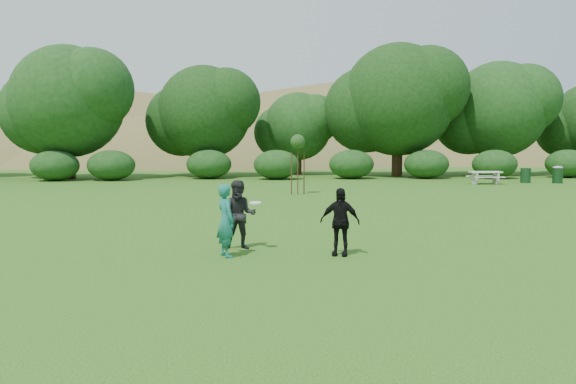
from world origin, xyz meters
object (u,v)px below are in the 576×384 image
(sapling, at_px, (298,143))
(trash_can_lidded, at_px, (558,174))
(player_grey, at_px, (240,215))
(trash_can_near, at_px, (526,176))
(picnic_table, at_px, (486,175))
(player_teal, at_px, (226,220))
(player_black, at_px, (340,222))

(sapling, xyz_separation_m, trash_can_lidded, (16.48, 6.06, -1.88))
(player_grey, bearing_deg, trash_can_near, 53.43)
(player_grey, xyz_separation_m, trash_can_lidded, (19.16, 19.82, -0.25))
(player_grey, relative_size, trash_can_near, 1.76)
(trash_can_near, distance_m, picnic_table, 3.01)
(sapling, distance_m, picnic_table, 13.22)
(player_grey, distance_m, trash_can_lidded, 27.56)
(player_grey, distance_m, trash_can_near, 26.68)
(player_teal, height_order, picnic_table, player_teal)
(sapling, relative_size, picnic_table, 1.58)
(picnic_table, distance_m, trash_can_lidded, 4.71)
(player_grey, xyz_separation_m, player_black, (2.17, -0.90, -0.06))
(sapling, bearing_deg, picnic_table, 25.76)
(player_teal, relative_size, player_black, 1.06)
(player_teal, distance_m, trash_can_near, 27.51)
(player_black, distance_m, picnic_table, 23.78)
(player_teal, xyz_separation_m, player_grey, (0.29, 0.84, 0.01))
(player_teal, height_order, player_black, player_teal)
(picnic_table, bearing_deg, player_black, -121.14)
(player_teal, height_order, player_grey, player_grey)
(picnic_table, height_order, trash_can_lidded, trash_can_lidded)
(player_grey, relative_size, picnic_table, 0.88)
(player_teal, bearing_deg, player_grey, -43.26)
(player_grey, bearing_deg, sapling, 83.00)
(trash_can_near, relative_size, sapling, 0.32)
(player_black, height_order, sapling, sapling)
(player_black, bearing_deg, trash_can_lidded, 71.03)
(picnic_table, bearing_deg, trash_can_near, 15.70)
(player_grey, height_order, trash_can_lidded, player_grey)
(player_black, relative_size, sapling, 0.52)
(player_grey, xyz_separation_m, sapling, (2.68, 13.76, 1.63))
(player_teal, bearing_deg, trash_can_lidded, -67.71)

